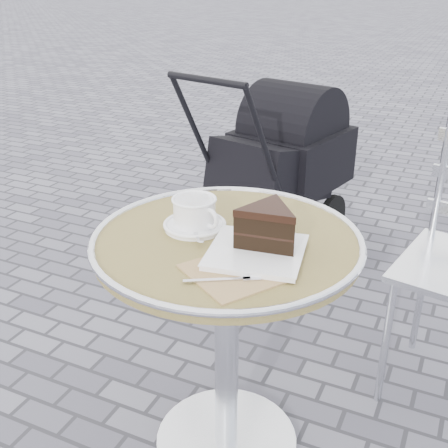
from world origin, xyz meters
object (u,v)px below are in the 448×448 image
at_px(cappuccino_set, 195,215).
at_px(cafe_table, 227,291).
at_px(baby_stroller, 280,168).
at_px(cake_plate_set, 265,232).

bearing_deg(cappuccino_set, cafe_table, 9.80).
height_order(cafe_table, baby_stroller, baby_stroller).
distance_m(cafe_table, cake_plate_set, 0.25).
bearing_deg(cafe_table, cappuccino_set, 169.70).
bearing_deg(cake_plate_set, baby_stroller, 97.71).
xyz_separation_m(cappuccino_set, baby_stroller, (-0.23, 1.35, -0.33)).
relative_size(cappuccino_set, cake_plate_set, 0.48).
xyz_separation_m(cafe_table, cake_plate_set, (0.12, -0.04, 0.22)).
bearing_deg(baby_stroller, cappuccino_set, -67.09).
bearing_deg(baby_stroller, cake_plate_set, -58.91).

